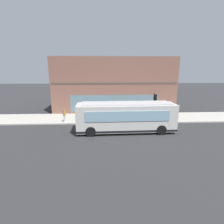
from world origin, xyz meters
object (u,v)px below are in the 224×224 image
city_bus_nearside (126,117)px  traffic_light_near_corner (155,102)px  pedestrian_near_hydrant (141,111)px  pedestrian_by_light_pole (64,115)px  pedestrian_walking_along_curb (101,114)px  fire_hydrant (139,118)px

city_bus_nearside → traffic_light_near_corner: bearing=-51.4°
traffic_light_near_corner → city_bus_nearside: bearing=128.6°
pedestrian_near_hydrant → pedestrian_by_light_pole: 9.69m
pedestrian_near_hydrant → traffic_light_near_corner: bearing=-140.7°
city_bus_nearside → pedestrian_near_hydrant: 5.33m
city_bus_nearside → traffic_light_near_corner: (3.07, -3.85, 0.97)m
traffic_light_near_corner → pedestrian_walking_along_curb: bearing=88.1°
pedestrian_by_light_pole → fire_hydrant: bearing=-89.2°
city_bus_nearside → fire_hydrant: (3.41, -2.03, -1.04)m
traffic_light_near_corner → pedestrian_by_light_pole: 10.99m
fire_hydrant → pedestrian_by_light_pole: pedestrian_by_light_pole is taller
fire_hydrant → pedestrian_walking_along_curb: size_ratio=0.45×
pedestrian_near_hydrant → pedestrian_by_light_pole: pedestrian_by_light_pole is taller
city_bus_nearside → pedestrian_near_hydrant: size_ratio=6.44×
fire_hydrant → pedestrian_near_hydrant: bearing=-22.7°
traffic_light_near_corner → pedestrian_walking_along_curb: traffic_light_near_corner is taller
pedestrian_by_light_pole → pedestrian_walking_along_curb: bearing=-90.0°
traffic_light_near_corner → fire_hydrant: size_ratio=4.61×
fire_hydrant → pedestrian_walking_along_curb: pedestrian_walking_along_curb is taller
fire_hydrant → pedestrian_by_light_pole: (-0.13, 9.07, 0.54)m
fire_hydrant → pedestrian_walking_along_curb: (-0.14, 4.71, 0.58)m
traffic_light_near_corner → pedestrian_by_light_pole: size_ratio=2.15×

